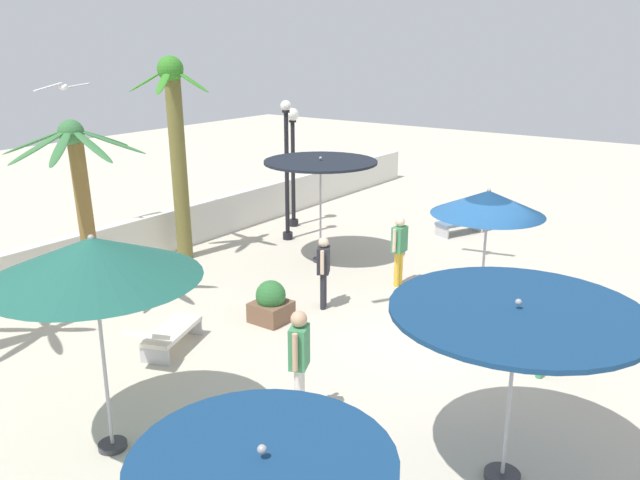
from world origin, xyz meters
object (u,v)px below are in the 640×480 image
Objects in this scene: seagull_1 at (63,87)px; planter at (271,303)px; palm_tree_0 at (80,187)px; guest_1 at (323,266)px; patio_umbrella_2 at (93,259)px; lounge_chair_2 at (466,220)px; lamp_post_0 at (293,153)px; palm_tree_2 at (176,139)px; guest_3 at (299,355)px; patio_umbrella_1 at (517,317)px; guest_2 at (544,324)px; patio_umbrella_3 at (488,204)px; lamp_post_1 at (287,166)px; patio_umbrella_4 at (263,476)px; lounge_chair_0 at (165,333)px; patio_umbrella_0 at (321,165)px; guest_0 at (399,245)px.

seagull_1 is 1.50× the size of planter.
seagull_1 reaches higher than palm_tree_0.
patio_umbrella_2 is at bearing -174.54° from guest_1.
lamp_post_0 is at bearing 117.55° from lounge_chair_2.
guest_3 is (-4.25, -7.05, -1.99)m from palm_tree_2.
palm_tree_2 is (3.80, 9.97, 0.82)m from patio_umbrella_1.
guest_3 is (-0.85, -6.15, -1.51)m from palm_tree_0.
patio_umbrella_1 is 1.96× the size of guest_2.
patio_umbrella_1 is 1.12× the size of patio_umbrella_3.
lamp_post_1 is at bearing 133.06° from lounge_chair_2.
lounge_chair_2 is at bearing -37.32° from palm_tree_2.
patio_umbrella_3 is at bearing 10.35° from patio_umbrella_4.
guest_2 is 4.20m from guest_3.
lamp_post_0 is 2.29× the size of guest_1.
planter is at bearing 69.71° from patio_umbrella_1.
lounge_chair_0 is (-0.54, -2.91, -2.17)m from palm_tree_0.
guest_2 is (6.82, -0.17, -1.11)m from patio_umbrella_4.
palm_tree_0 is at bearing 157.80° from lounge_chair_2.
lounge_chair_0 is (-6.84, -2.68, -1.68)m from lamp_post_1.
palm_tree_0 reaches higher than lounge_chair_0.
palm_tree_0 reaches higher than guest_2.
lamp_post_1 is (1.05, 1.90, -0.39)m from patio_umbrella_0.
patio_umbrella_1 is at bearing -122.20° from guest_1.
lamp_post_1 is 5.92m from planter.
palm_tree_2 is at bearing 69.14° from patio_umbrella_1.
palm_tree_2 is 6.02m from guest_0.
lamp_post_0 is at bearing 25.59° from patio_umbrella_2.
seagull_1 reaches higher than patio_umbrella_3.
patio_umbrella_1 is 12.40m from lamp_post_0.
lounge_chair_0 is at bearing -172.26° from patio_umbrella_0.
guest_3 is at bearing -133.45° from planter.
lounge_chair_2 is at bearing 26.36° from patio_umbrella_3.
planter is at bearing -14.88° from lounge_chair_0.
guest_0 is (0.88, 2.34, -1.45)m from patio_umbrella_3.
guest_1 is at bearing -132.97° from lamp_post_1.
guest_0 is at bearing -117.00° from lamp_post_0.
patio_umbrella_2 is 1.90× the size of guest_0.
seagull_1 is at bearing 59.42° from palm_tree_0.
patio_umbrella_2 reaches higher than patio_umbrella_3.
patio_umbrella_4 is 2.75× the size of planter.
patio_umbrella_1 reaches higher than lounge_chair_2.
patio_umbrella_3 is 1.69× the size of guest_0.
palm_tree_2 is (3.40, 0.89, 0.48)m from palm_tree_0.
lounge_chair_0 is at bearing 173.90° from lounge_chair_2.
patio_umbrella_1 is at bearing -110.86° from palm_tree_2.
guest_2 is 5.19m from planter.
lamp_post_1 is (-1.19, -0.72, -0.15)m from lamp_post_0.
palm_tree_0 is (-5.25, 2.12, 0.10)m from patio_umbrella_0.
patio_umbrella_1 reaches higher than guest_0.
patio_umbrella_1 is 11.10m from lamp_post_1.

